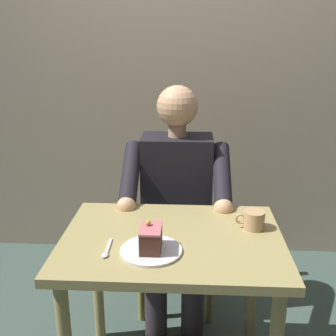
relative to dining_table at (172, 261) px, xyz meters
name	(u,v)px	position (x,y,z in m)	size (l,w,h in m)	color
cafe_rear_panel	(181,29)	(0.00, -1.25, 0.89)	(6.40, 0.12, 3.00)	#BBA68D
dining_table	(172,261)	(0.00, 0.00, 0.00)	(0.86, 0.63, 0.72)	tan
chair	(177,216)	(0.00, -0.66, -0.11)	(0.42, 0.42, 0.90)	#978F4A
seated_person	(176,204)	(0.00, -0.49, 0.04)	(0.53, 0.58, 1.24)	black
dessert_plate	(151,250)	(0.07, 0.12, 0.12)	(0.23, 0.23, 0.01)	white
cake_slice	(151,238)	(0.07, 0.12, 0.16)	(0.08, 0.12, 0.11)	#532F22
coffee_cup	(254,219)	(-0.33, -0.09, 0.15)	(0.12, 0.08, 0.08)	tan
dessert_spoon	(107,251)	(0.23, 0.13, 0.11)	(0.03, 0.14, 0.01)	silver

